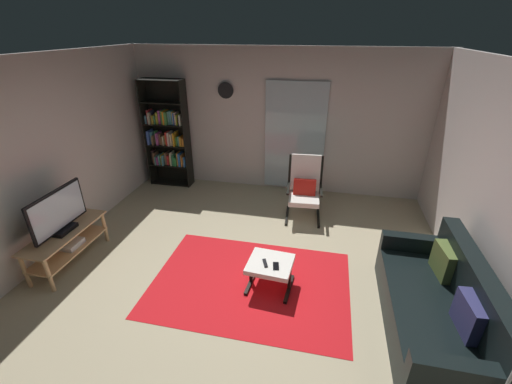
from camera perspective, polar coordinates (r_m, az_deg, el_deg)
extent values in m
plane|color=tan|center=(4.32, -3.12, -15.31)|extent=(7.02, 7.02, 0.00)
cube|color=beige|center=(6.27, 3.58, 11.84)|extent=(5.60, 0.06, 2.60)
cube|color=beige|center=(5.00, -35.02, 3.16)|extent=(0.06, 6.00, 2.60)
cube|color=silver|center=(6.23, 6.62, 9.24)|extent=(1.10, 0.01, 2.00)
cube|color=red|center=(4.31, -0.99, -15.29)|extent=(2.42, 1.70, 0.01)
cube|color=tan|center=(5.03, -30.01, -5.91)|extent=(0.43, 1.19, 0.02)
cube|color=tan|center=(5.16, -29.36, -8.37)|extent=(0.39, 1.13, 0.02)
cylinder|color=tan|center=(4.74, -31.93, -12.06)|extent=(0.05, 0.05, 0.47)
cylinder|color=tan|center=(5.39, -24.48, -5.52)|extent=(0.05, 0.05, 0.47)
cylinder|color=tan|center=(4.96, -34.81, -11.15)|extent=(0.05, 0.05, 0.47)
cylinder|color=tan|center=(5.59, -27.28, -5.00)|extent=(0.05, 0.05, 0.47)
cube|color=silver|center=(5.15, -29.26, -7.75)|extent=(0.26, 0.28, 0.07)
cube|color=black|center=(5.01, -30.10, -5.56)|extent=(0.20, 0.32, 0.05)
cube|color=black|center=(4.88, -30.85, -2.71)|extent=(0.04, 0.89, 0.52)
cube|color=silver|center=(4.87, -30.67, -2.74)|extent=(0.01, 0.84, 0.47)
cube|color=black|center=(6.88, -18.02, 9.53)|extent=(0.02, 0.30, 2.04)
cube|color=black|center=(6.52, -11.77, 9.39)|extent=(0.02, 0.30, 2.04)
cube|color=black|center=(6.81, -14.46, 9.83)|extent=(0.82, 0.02, 2.04)
cube|color=black|center=(7.03, -14.03, 1.63)|extent=(0.79, 0.28, 0.02)
cube|color=black|center=(6.88, -14.39, 4.60)|extent=(0.79, 0.28, 0.02)
cube|color=black|center=(6.75, -14.78, 7.82)|extent=(0.79, 0.28, 0.02)
cube|color=black|center=(6.64, -15.19, 11.16)|extent=(0.79, 0.28, 0.02)
cube|color=black|center=(6.55, -15.62, 14.61)|extent=(0.79, 0.28, 0.02)
cube|color=black|center=(6.48, -16.05, 17.99)|extent=(0.79, 0.28, 0.02)
cube|color=#2E2021|center=(7.01, -17.09, 5.90)|extent=(0.04, 0.13, 0.27)
cube|color=brown|center=(6.99, -16.77, 5.71)|extent=(0.03, 0.20, 0.23)
cube|color=teal|center=(6.96, -16.49, 5.39)|extent=(0.02, 0.23, 0.17)
cube|color=#9C3C89|center=(6.94, -16.23, 5.34)|extent=(0.03, 0.20, 0.16)
cube|color=teal|center=(6.92, -15.91, 5.50)|extent=(0.02, 0.21, 0.20)
cube|color=gold|center=(6.90, -15.64, 5.48)|extent=(0.03, 0.16, 0.20)
cube|color=teal|center=(6.88, -15.37, 5.44)|extent=(0.03, 0.23, 0.20)
cube|color=brown|center=(6.88, -14.92, 5.67)|extent=(0.04, 0.19, 0.24)
cube|color=red|center=(6.87, -14.56, 5.49)|extent=(0.04, 0.20, 0.20)
cube|color=gold|center=(6.83, -14.33, 5.33)|extent=(0.02, 0.12, 0.18)
cube|color=beige|center=(6.80, -14.14, 5.62)|extent=(0.03, 0.19, 0.26)
cube|color=#2B7A48|center=(6.81, -13.73, 5.46)|extent=(0.04, 0.20, 0.21)
cube|color=#2F883D|center=(6.80, -13.34, 5.31)|extent=(0.04, 0.23, 0.18)
cube|color=orange|center=(6.74, -13.09, 5.58)|extent=(0.02, 0.17, 0.27)
cube|color=#2A60AE|center=(6.73, -12.73, 5.56)|extent=(0.04, 0.21, 0.26)
cube|color=orange|center=(6.73, -12.37, 5.44)|extent=(0.02, 0.20, 0.23)
cube|color=orange|center=(6.72, -12.20, 5.15)|extent=(0.02, 0.13, 0.17)
cube|color=#306BB5|center=(6.69, -11.93, 5.23)|extent=(0.03, 0.18, 0.20)
cube|color=#3D5AB4|center=(6.86, -17.68, 8.99)|extent=(0.04, 0.21, 0.27)
cube|color=teal|center=(6.86, -17.21, 8.89)|extent=(0.04, 0.15, 0.23)
cube|color=brown|center=(6.84, -16.91, 8.67)|extent=(0.03, 0.23, 0.18)
cube|color=#3B8C41|center=(6.82, -16.65, 8.97)|extent=(0.03, 0.10, 0.25)
cube|color=#8D4183|center=(6.79, -16.29, 8.86)|extent=(0.04, 0.20, 0.23)
cube|color=brown|center=(6.77, -15.96, 8.74)|extent=(0.03, 0.12, 0.21)
cube|color=brown|center=(6.75, -15.65, 8.49)|extent=(0.03, 0.14, 0.15)
cube|color=beige|center=(6.75, -15.26, 8.65)|extent=(0.02, 0.23, 0.18)
cube|color=#A8912F|center=(6.74, -15.06, 8.72)|extent=(0.02, 0.15, 0.20)
cube|color=red|center=(6.69, -14.86, 8.91)|extent=(0.04, 0.17, 0.26)
cube|color=beige|center=(6.67, -14.48, 8.89)|extent=(0.03, 0.21, 0.26)
cube|color=beige|center=(6.68, -14.07, 8.78)|extent=(0.03, 0.20, 0.22)
cube|color=beige|center=(6.66, -13.79, 8.87)|extent=(0.03, 0.18, 0.25)
cube|color=orange|center=(6.63, -13.60, 8.88)|extent=(0.03, 0.23, 0.26)
cube|color=#42913B|center=(6.63, -13.29, 8.49)|extent=(0.02, 0.13, 0.17)
cube|color=teal|center=(6.60, -12.98, 8.55)|extent=(0.03, 0.12, 0.19)
cube|color=orange|center=(6.59, -12.60, 8.56)|extent=(0.04, 0.16, 0.19)
cube|color=orange|center=(6.58, -12.15, 8.44)|extent=(0.04, 0.18, 0.16)
cube|color=teal|center=(6.79, -18.04, 11.86)|extent=(0.04, 0.19, 0.15)
cube|color=red|center=(6.76, -17.74, 12.27)|extent=(0.04, 0.18, 0.25)
cube|color=#C0B79B|center=(6.72, -17.55, 12.07)|extent=(0.03, 0.22, 0.22)
cube|color=#191D32|center=(6.72, -17.23, 12.24)|extent=(0.02, 0.12, 0.24)
cube|color=olive|center=(6.72, -16.95, 11.92)|extent=(0.04, 0.23, 0.17)
cube|color=#327D4E|center=(6.70, -16.63, 11.87)|extent=(0.02, 0.21, 0.15)
cube|color=olive|center=(6.66, -16.36, 12.13)|extent=(0.04, 0.17, 0.22)
cube|color=#913E86|center=(6.63, -16.05, 12.25)|extent=(0.04, 0.13, 0.25)
cube|color=#43873B|center=(6.62, -15.55, 12.31)|extent=(0.04, 0.18, 0.25)
cube|color=orange|center=(6.61, -15.23, 12.27)|extent=(0.03, 0.22, 0.24)
cube|color=#41813A|center=(6.57, -14.95, 12.19)|extent=(0.04, 0.21, 0.24)
cube|color=#5B9891|center=(6.58, -14.53, 12.25)|extent=(0.03, 0.15, 0.24)
cube|color=teal|center=(6.55, -14.27, 12.27)|extent=(0.04, 0.11, 0.25)
cube|color=gold|center=(6.53, -13.95, 12.21)|extent=(0.03, 0.11, 0.24)
cube|color=#3B64A5|center=(6.51, -13.76, 12.12)|extent=(0.02, 0.17, 0.22)
cube|color=beige|center=(6.51, -13.42, 12.21)|extent=(0.02, 0.18, 0.23)
cube|color=#949F27|center=(6.48, -13.24, 11.99)|extent=(0.02, 0.15, 0.19)
cube|color=black|center=(6.49, -12.79, 11.88)|extent=(0.03, 0.18, 0.15)
cube|color=beige|center=(6.47, -12.56, 12.07)|extent=(0.04, 0.24, 0.20)
cube|color=black|center=(4.08, 27.43, -18.25)|extent=(0.82, 1.89, 0.40)
cube|color=black|center=(3.92, 33.38, -13.54)|extent=(0.18, 1.89, 0.47)
cube|color=black|center=(3.31, 32.22, -24.83)|extent=(0.82, 0.14, 0.20)
cube|color=black|center=(4.56, 25.81, -7.91)|extent=(0.82, 0.14, 0.20)
cube|color=navy|center=(3.68, 32.78, -17.43)|extent=(0.17, 0.39, 0.34)
cube|color=#556730|center=(4.26, 29.58, -10.30)|extent=(0.18, 0.39, 0.34)
cube|color=black|center=(5.66, 10.61, -4.36)|extent=(0.08, 0.60, 0.04)
cube|color=black|center=(5.59, 11.11, 2.82)|extent=(0.05, 0.18, 0.63)
cube|color=black|center=(5.43, 11.06, 0.47)|extent=(0.07, 0.52, 0.03)
cube|color=black|center=(5.65, 5.34, -4.03)|extent=(0.08, 0.60, 0.04)
cube|color=black|center=(5.59, 5.78, 3.17)|extent=(0.05, 0.18, 0.63)
cube|color=black|center=(5.42, 5.58, 0.82)|extent=(0.07, 0.52, 0.03)
cube|color=white|center=(5.46, 8.20, -1.05)|extent=(0.51, 0.55, 0.08)
cube|color=white|center=(5.55, 8.47, 3.30)|extent=(0.49, 0.22, 0.60)
cube|color=red|center=(5.49, 8.30, 0.54)|extent=(0.37, 0.21, 0.34)
cube|color=white|center=(4.05, 2.45, -12.24)|extent=(0.55, 0.52, 0.06)
cube|color=black|center=(4.31, -0.84, -15.05)|extent=(0.07, 0.48, 0.04)
cube|color=black|center=(4.21, -0.85, -13.45)|extent=(0.04, 0.04, 0.31)
cube|color=black|center=(4.23, 5.65, -16.20)|extent=(0.07, 0.48, 0.04)
cube|color=black|center=(4.12, 5.75, -14.59)|extent=(0.04, 0.04, 0.31)
cube|color=black|center=(4.00, 1.56, -12.07)|extent=(0.09, 0.15, 0.02)
cube|color=black|center=(3.97, 3.43, -12.55)|extent=(0.09, 0.15, 0.01)
cylinder|color=silver|center=(6.29, -5.21, 16.96)|extent=(0.28, 0.02, 0.28)
cylinder|color=black|center=(6.28, -5.24, 16.95)|extent=(0.29, 0.01, 0.29)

